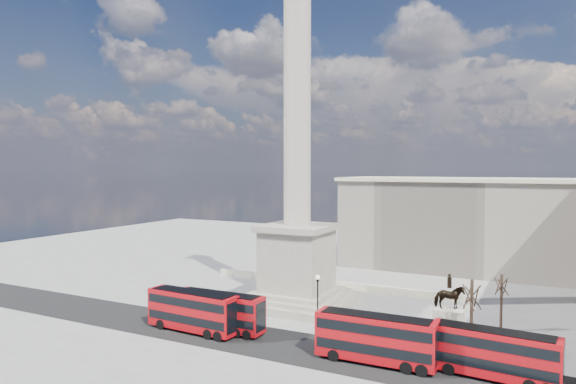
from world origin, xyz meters
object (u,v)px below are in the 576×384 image
(red_bus_a, at_px, (193,311))
(red_bus_c, at_px, (376,338))
(nelsons_column, at_px, (297,209))
(victorian_lamp, at_px, (318,298))
(red_bus_b, at_px, (220,311))
(pedestrian_crossing, at_px, (356,337))
(pedestrian_walking, at_px, (401,344))
(equestrian_statue, at_px, (449,322))
(pedestrian_standing, at_px, (523,358))
(red_bus_d, at_px, (495,354))

(red_bus_a, distance_m, red_bus_c, 21.16)
(nelsons_column, xyz_separation_m, victorian_lamp, (7.07, -9.01, -9.17))
(red_bus_b, xyz_separation_m, pedestrian_crossing, (15.20, 2.85, -1.48))
(victorian_lamp, xyz_separation_m, pedestrian_walking, (10.22, -2.49, -2.88))
(equestrian_statue, relative_size, pedestrian_crossing, 4.78)
(red_bus_b, xyz_separation_m, red_bus_c, (18.61, -1.15, 0.13))
(red_bus_a, xyz_separation_m, pedestrian_standing, (33.47, 5.82, -1.52))
(victorian_lamp, relative_size, pedestrian_standing, 3.62)
(red_bus_a, bearing_deg, nelsons_column, 75.01)
(victorian_lamp, bearing_deg, red_bus_c, -35.98)
(equestrian_statue, bearing_deg, red_bus_a, -163.20)
(red_bus_c, bearing_deg, nelsons_column, 134.59)
(red_bus_a, height_order, red_bus_c, red_bus_c)
(nelsons_column, xyz_separation_m, pedestrian_crossing, (12.60, -11.50, -12.12))
(red_bus_c, relative_size, red_bus_d, 1.05)
(pedestrian_walking, distance_m, pedestrian_crossing, 4.69)
(red_bus_b, distance_m, red_bus_d, 28.86)
(nelsons_column, distance_m, red_bus_a, 19.75)
(equestrian_statue, height_order, pedestrian_crossing, equestrian_statue)
(victorian_lamp, xyz_separation_m, pedestrian_crossing, (5.53, -2.49, -2.94))
(pedestrian_standing, xyz_separation_m, pedestrian_crossing, (-15.72, -1.41, -0.08))
(red_bus_c, distance_m, pedestrian_crossing, 5.50)
(nelsons_column, distance_m, red_bus_c, 24.63)
(red_bus_b, bearing_deg, equestrian_statue, 14.11)
(red_bus_b, xyz_separation_m, equestrian_statue, (23.88, 6.42, 0.35))
(red_bus_c, xyz_separation_m, pedestrian_crossing, (-3.41, 4.00, -1.61))
(red_bus_b, bearing_deg, victorian_lamp, 27.96)
(victorian_lamp, distance_m, pedestrian_crossing, 6.74)
(victorian_lamp, bearing_deg, red_bus_b, -151.09)
(nelsons_column, xyz_separation_m, red_bus_a, (-5.15, -15.91, -10.52))
(nelsons_column, height_order, red_bus_a, nelsons_column)
(victorian_lamp, xyz_separation_m, pedestrian_standing, (21.25, -1.08, -2.87))
(equestrian_statue, bearing_deg, pedestrian_walking, -138.12)
(red_bus_b, relative_size, red_bus_c, 0.95)
(nelsons_column, relative_size, pedestrian_standing, 28.40)
(red_bus_b, distance_m, equestrian_statue, 24.73)
(pedestrian_standing, bearing_deg, victorian_lamp, -6.80)
(pedestrian_crossing, bearing_deg, equestrian_statue, -76.23)
(red_bus_d, relative_size, equestrian_statue, 1.42)
(red_bus_c, distance_m, red_bus_d, 10.33)
(red_bus_c, distance_m, pedestrian_standing, 13.54)
(red_bus_a, xyz_separation_m, equestrian_statue, (26.42, 7.98, 0.24))
(equestrian_statue, bearing_deg, pedestrian_crossing, -157.61)
(nelsons_column, height_order, red_bus_b, nelsons_column)
(victorian_lamp, xyz_separation_m, equestrian_statue, (14.21, 1.08, -1.11))
(nelsons_column, bearing_deg, equestrian_statue, -20.43)
(pedestrian_crossing, bearing_deg, pedestrian_walking, -98.62)
(red_bus_c, bearing_deg, pedestrian_crossing, 129.09)
(victorian_lamp, relative_size, pedestrian_crossing, 3.96)
(red_bus_c, xyz_separation_m, pedestrian_walking, (1.28, 4.00, -1.55))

